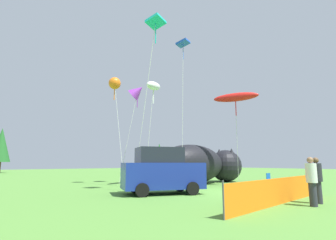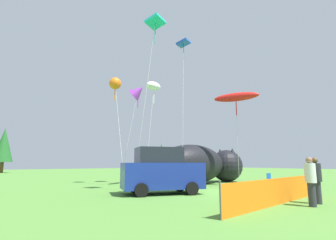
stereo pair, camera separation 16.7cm
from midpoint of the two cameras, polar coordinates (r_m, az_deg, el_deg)
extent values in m
plane|color=#548C38|center=(14.38, 12.76, -15.26)|extent=(120.00, 120.00, 0.00)
cube|color=navy|center=(13.57, -1.54, -11.99)|extent=(4.40, 3.14, 1.28)
cube|color=#1E232D|center=(13.50, -2.34, -7.65)|extent=(2.66, 2.36, 0.77)
cylinder|color=black|center=(14.84, 2.23, -14.04)|extent=(0.69, 0.47, 0.64)
cylinder|color=black|center=(13.18, 4.95, -14.62)|extent=(0.69, 0.47, 0.64)
cylinder|color=black|center=(14.19, -7.57, -14.19)|extent=(0.69, 0.47, 0.64)
cylinder|color=black|center=(12.45, -6.08, -14.92)|extent=(0.69, 0.47, 0.64)
cube|color=#1959A5|center=(17.84, 21.50, -12.22)|extent=(0.55, 0.55, 0.03)
cube|color=#1959A5|center=(17.94, 20.74, -11.50)|extent=(0.49, 0.06, 0.46)
cylinder|color=#A5A5AD|center=(17.96, 22.50, -12.85)|extent=(0.02, 0.02, 0.44)
cylinder|color=#A5A5AD|center=(17.57, 21.88, -12.98)|extent=(0.02, 0.02, 0.44)
cylinder|color=#A5A5AD|center=(18.15, 21.22, -12.87)|extent=(0.02, 0.02, 0.44)
cylinder|color=#A5A5AD|center=(17.76, 20.58, -13.00)|extent=(0.02, 0.02, 0.44)
ellipsoid|color=black|center=(19.79, 4.84, -9.55)|extent=(6.03, 3.06, 2.89)
ellipsoid|color=white|center=(19.80, 4.86, -11.43)|extent=(3.87, 2.28, 1.30)
sphere|color=black|center=(22.53, 12.25, -9.70)|extent=(2.60, 2.60, 2.60)
cone|color=black|center=(22.96, 10.89, -7.14)|extent=(0.73, 0.73, 0.78)
cone|color=black|center=(22.14, 13.47, -6.98)|extent=(0.73, 0.73, 0.78)
cube|color=orange|center=(11.16, 22.68, -14.08)|extent=(7.74, 0.99, 0.97)
cylinder|color=#4C4C51|center=(7.72, 11.34, -16.71)|extent=(0.05, 0.05, 1.07)
cylinder|color=#4C4C51|center=(14.83, 28.42, -12.13)|extent=(0.05, 0.05, 1.07)
cylinder|color=#2D2D38|center=(11.09, 28.64, -14.06)|extent=(0.26, 0.26, 0.84)
cylinder|color=silver|center=(11.03, 28.32, -10.10)|extent=(0.38, 0.38, 0.70)
sphere|color=#8C6647|center=(11.03, 28.14, -7.71)|extent=(0.23, 0.23, 0.23)
cylinder|color=#2D2D38|center=(11.93, 29.55, -13.57)|extent=(0.26, 0.26, 0.84)
cylinder|color=#26262D|center=(11.88, 29.25, -9.90)|extent=(0.38, 0.38, 0.70)
sphere|color=brown|center=(11.87, 29.08, -7.68)|extent=(0.23, 0.23, 0.23)
cylinder|color=silver|center=(14.54, -5.38, 3.43)|extent=(0.54, 1.24, 9.49)
cube|color=#19B2B2|center=(15.95, -3.01, 20.56)|extent=(1.14, 1.12, 0.48)
cylinder|color=#19B2B2|center=(15.61, -3.04, 18.33)|extent=(0.06, 0.06, 1.20)
cylinder|color=silver|center=(18.00, -4.36, -3.07)|extent=(0.69, 0.06, 6.98)
ellipsoid|color=white|center=(18.90, -3.42, 7.43)|extent=(2.18, 1.85, 1.11)
cylinder|color=white|center=(18.71, -3.44, 5.37)|extent=(0.06, 0.06, 1.20)
cylinder|color=silver|center=(19.01, 2.96, 2.16)|extent=(0.55, 0.39, 10.63)
cube|color=blue|center=(21.00, 3.05, 16.36)|extent=(1.18, 1.19, 0.46)
cylinder|color=blue|center=(20.71, 3.07, 14.61)|extent=(0.06, 0.06, 1.20)
cylinder|color=silver|center=(20.29, -8.82, -3.46)|extent=(1.12, 0.63, 7.14)
cone|color=purple|center=(20.97, -6.88, 6.24)|extent=(1.76, 1.82, 1.47)
cylinder|color=purple|center=(20.79, -6.91, 4.38)|extent=(0.06, 0.06, 1.20)
cylinder|color=silver|center=(18.80, -10.86, -2.42)|extent=(0.05, 1.93, 7.49)
sphere|color=orange|center=(20.41, -11.76, 7.83)|extent=(0.91, 0.91, 0.91)
cylinder|color=orange|center=(20.22, -11.83, 5.94)|extent=(0.06, 0.06, 1.20)
cylinder|color=silver|center=(18.88, 14.56, -4.48)|extent=(0.76, 0.60, 6.07)
ellipsoid|color=red|center=(18.91, 14.22, 4.83)|extent=(1.84, 3.17, 0.72)
cylinder|color=red|center=(18.76, 14.30, 2.75)|extent=(0.06, 0.06, 1.20)
cylinder|color=brown|center=(59.63, -2.00, -10.08)|extent=(0.45, 0.45, 1.39)
cone|color=#236028|center=(59.66, -1.98, -7.27)|extent=(2.45, 2.45, 4.45)
cone|color=#236028|center=(48.50, -32.66, -4.57)|extent=(2.91, 2.91, 5.28)
camera|label=1|loc=(0.08, -90.29, 0.05)|focal=28.00mm
camera|label=2|loc=(0.08, 89.71, -0.05)|focal=28.00mm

